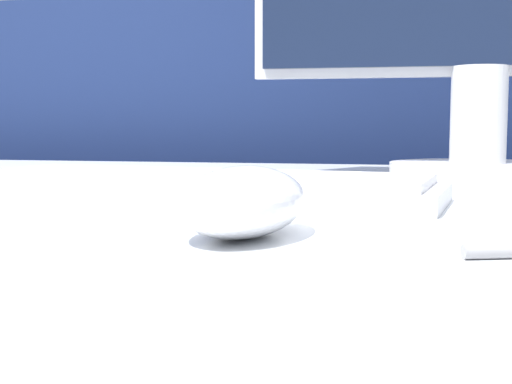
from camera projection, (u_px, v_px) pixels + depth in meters
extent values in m
cube|color=navy|center=(354.00, 277.00, 1.32)|extent=(5.00, 0.03, 1.04)
ellipsoid|color=white|center=(243.00, 201.00, 0.43)|extent=(0.08, 0.13, 0.04)
cube|color=white|center=(202.00, 190.00, 0.64)|extent=(0.44, 0.19, 0.02)
cube|color=silver|center=(202.00, 177.00, 0.64)|extent=(0.41, 0.17, 0.01)
cylinder|color=silver|center=(477.00, 171.00, 0.86)|extent=(0.21, 0.21, 0.02)
cylinder|color=silver|center=(479.00, 115.00, 0.85)|extent=(0.07, 0.07, 0.12)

